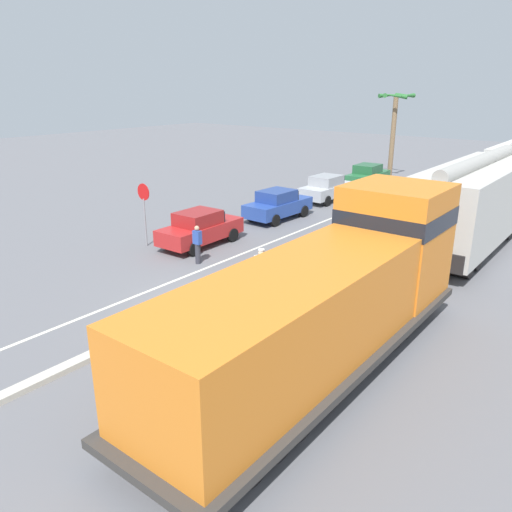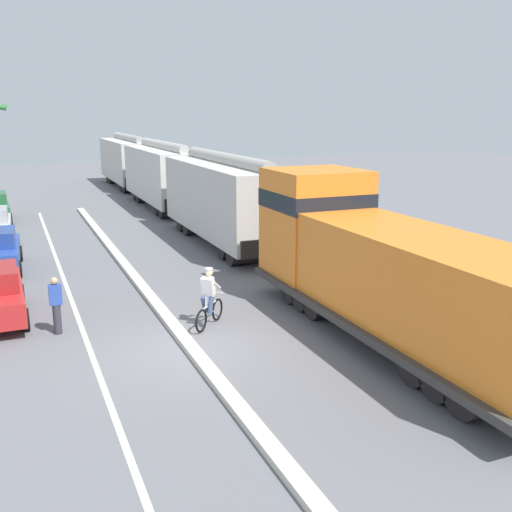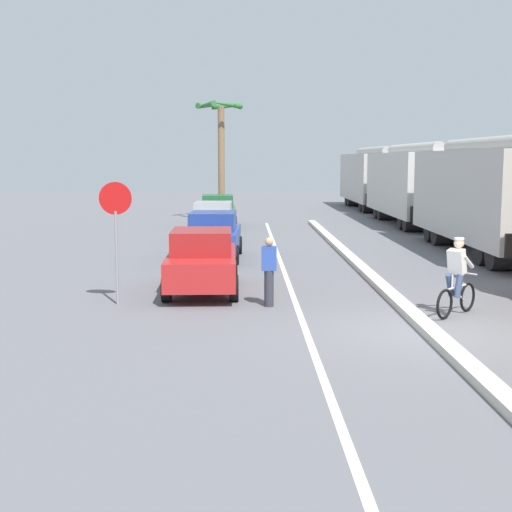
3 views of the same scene
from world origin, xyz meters
TOP-DOWN VIEW (x-y plane):
  - ground_plane at (0.00, 0.00)m, footprint 120.00×120.00m
  - median_curb at (0.00, 6.00)m, footprint 0.36×36.00m
  - lane_stripe at (-2.40, 6.00)m, footprint 0.14×36.00m
  - locomotive at (5.12, -0.64)m, footprint 3.10×11.61m
  - hopper_car_lead at (5.12, 11.52)m, footprint 2.90×10.60m
  - hopper_car_middle at (5.12, 23.12)m, footprint 2.90×10.60m
  - hopper_car_trailing at (5.12, 34.72)m, footprint 2.90×10.60m
  - cyclist at (1.01, 1.51)m, footprint 1.23×1.27m
  - pedestrian_by_cars at (-3.05, 2.56)m, footprint 0.34×0.22m

SIDE VIEW (x-z plane):
  - ground_plane at x=0.00m, z-range 0.00..0.00m
  - lane_stripe at x=-2.40m, z-range 0.00..0.01m
  - median_curb at x=0.00m, z-range 0.00..0.16m
  - cyclist at x=1.01m, z-range -0.04..1.67m
  - pedestrian_by_cars at x=-3.05m, z-range 0.04..1.66m
  - locomotive at x=5.12m, z-range -0.30..3.90m
  - hopper_car_lead at x=5.12m, z-range -0.01..4.17m
  - hopper_car_middle at x=5.12m, z-range -0.01..4.17m
  - hopper_car_trailing at x=5.12m, z-range -0.01..4.17m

